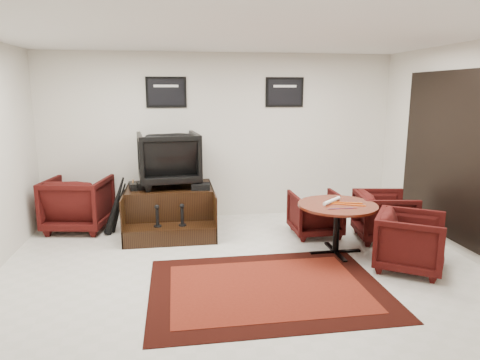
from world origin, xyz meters
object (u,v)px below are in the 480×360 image
object	(u,v)px
table_chair_back	(315,211)
table_chair_window	(385,214)
shine_podium	(170,210)
shine_chair	(168,156)
armchair_side	(78,201)
table_chair_corner	(410,239)
meeting_table	(337,210)

from	to	relation	value
table_chair_back	table_chair_window	bearing A→B (deg)	158.18
shine_podium	table_chair_back	xyz separation A→B (m)	(2.19, -0.58, 0.05)
shine_chair	armchair_side	world-z (taller)	shine_chair
table_chair_window	table_chair_corner	bearing A→B (deg)	178.27
shine_chair	armchair_side	distance (m)	1.60
table_chair_window	table_chair_corner	distance (m)	1.09
shine_chair	meeting_table	distance (m)	2.75
table_chair_back	table_chair_window	size ratio (longest dim) A/B	0.93
shine_chair	table_chair_window	size ratio (longest dim) A/B	1.20
meeting_table	table_chair_window	xyz separation A→B (m)	(0.90, 0.41, -0.21)
armchair_side	table_chair_corner	distance (m)	4.91
table_chair_back	shine_podium	bearing A→B (deg)	-14.54
table_chair_back	table_chair_window	distance (m)	1.01
table_chair_back	armchair_side	bearing A→B (deg)	-12.61
meeting_table	table_chair_back	distance (m)	0.82
armchair_side	meeting_table	distance (m)	4.01
shine_podium	shine_chair	bearing A→B (deg)	90.00
armchair_side	table_chair_window	xyz separation A→B (m)	(4.57, -1.20, -0.07)
shine_podium	table_chair_corner	world-z (taller)	table_chair_corner
shine_podium	shine_chair	distance (m)	0.86
shine_podium	table_chair_window	bearing A→B (deg)	-16.94
table_chair_back	table_chair_corner	world-z (taller)	table_chair_corner
armchair_side	table_chair_corner	xyz separation A→B (m)	(4.36, -2.27, -0.07)
shine_podium	table_chair_window	world-z (taller)	table_chair_window
table_chair_corner	shine_chair	bearing A→B (deg)	86.99
table_chair_window	armchair_side	bearing A→B (deg)	84.64
table_chair_window	table_chair_corner	world-z (taller)	table_chair_window
table_chair_window	table_chair_corner	size ratio (longest dim) A/B	1.01
shine_podium	table_chair_window	xyz separation A→B (m)	(3.13, -0.95, 0.08)
shine_chair	table_chair_corner	size ratio (longest dim) A/B	1.20
table_chair_back	shine_chair	bearing A→B (deg)	-17.94
meeting_table	shine_chair	bearing A→B (deg)	146.03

